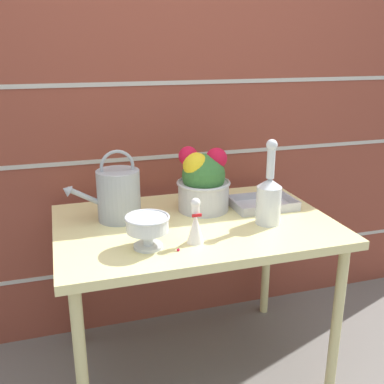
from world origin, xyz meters
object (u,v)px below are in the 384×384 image
(figurine_vase, at_px, (195,225))
(wire_tray, at_px, (263,205))
(glass_decanter, at_px, (269,197))
(crystal_pedestal_bowl, at_px, (147,226))
(flower_planter, at_px, (203,181))
(watering_can, at_px, (118,194))

(figurine_vase, height_order, wire_tray, figurine_vase)
(glass_decanter, bearing_deg, figurine_vase, -164.72)
(figurine_vase, xyz_separation_m, wire_tray, (0.41, 0.28, -0.06))
(glass_decanter, bearing_deg, crystal_pedestal_bowl, -170.56)
(flower_planter, distance_m, glass_decanter, 0.31)
(flower_planter, distance_m, figurine_vase, 0.36)
(watering_can, height_order, flower_planter, watering_can)
(flower_planter, xyz_separation_m, wire_tray, (0.28, -0.05, -0.12))
(glass_decanter, relative_size, wire_tray, 1.25)
(watering_can, relative_size, figurine_vase, 1.84)
(watering_can, relative_size, crystal_pedestal_bowl, 1.98)
(crystal_pedestal_bowl, relative_size, glass_decanter, 0.46)
(glass_decanter, bearing_deg, flower_planter, 131.85)
(glass_decanter, distance_m, wire_tray, 0.23)
(figurine_vase, bearing_deg, flower_planter, 67.15)
(flower_planter, distance_m, wire_tray, 0.31)
(crystal_pedestal_bowl, xyz_separation_m, wire_tray, (0.60, 0.28, -0.07))
(watering_can, distance_m, flower_planter, 0.38)
(crystal_pedestal_bowl, xyz_separation_m, glass_decanter, (0.53, 0.09, 0.03))
(figurine_vase, bearing_deg, glass_decanter, 15.28)
(flower_planter, height_order, glass_decanter, glass_decanter)
(watering_can, distance_m, crystal_pedestal_bowl, 0.32)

